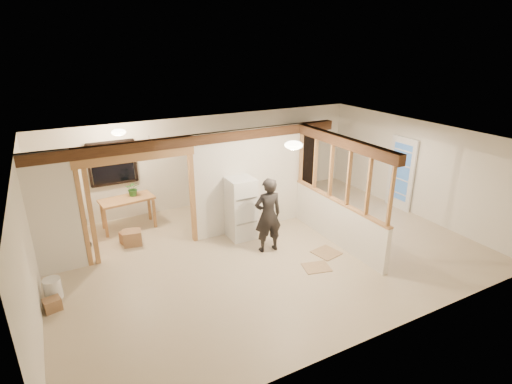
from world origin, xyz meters
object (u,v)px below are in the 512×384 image
bookshelf (301,157)px  shop_vac (78,235)px  refrigerator (241,208)px  work_table (128,213)px  woman (268,215)px

bookshelf → shop_vac: bearing=-171.9°
refrigerator → work_table: 2.87m
work_table → bookshelf: bookshelf is taller
work_table → shop_vac: (-1.21, -0.51, -0.07)m
woman → refrigerator: bearing=-69.4°
work_table → bookshelf: 5.44m
woman → bookshelf: (2.91, 3.03, 0.16)m
refrigerator → woman: bearing=-75.0°
shop_vac → bookshelf: bearing=8.1°
woman → work_table: 3.62m
woman → shop_vac: size_ratio=2.59×
refrigerator → woman: woman is taller
woman → shop_vac: (-3.70, 2.08, -0.52)m
work_table → bookshelf: (5.39, 0.43, 0.62)m
refrigerator → work_table: bearing=142.4°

